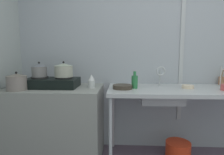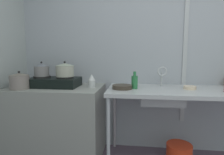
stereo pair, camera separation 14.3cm
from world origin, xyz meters
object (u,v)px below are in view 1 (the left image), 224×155
(frying_pan, at_px, (123,87))
(bucket_on_floor, at_px, (178,152))
(pot_beside_stove, at_px, (17,82))
(small_bowl_on_drainboard, at_px, (188,87))
(pot_on_right_burner, at_px, (64,70))
(bottle_by_sink, at_px, (135,81))
(stove, at_px, (52,83))
(percolator, at_px, (91,81))
(pot_on_left_burner, at_px, (39,70))
(sink_basin, at_px, (161,95))
(faucet, at_px, (160,73))
(utensil_jar, at_px, (221,81))

(frying_pan, xyz_separation_m, bucket_on_floor, (0.64, 0.01, -0.76))
(pot_beside_stove, distance_m, small_bowl_on_drainboard, 1.87)
(pot_on_right_burner, height_order, bottle_by_sink, pot_on_right_burner)
(pot_beside_stove, bearing_deg, small_bowl_on_drainboard, 6.56)
(pot_beside_stove, xyz_separation_m, bucket_on_floor, (1.76, 0.16, -0.83))
(stove, relative_size, percolator, 3.91)
(pot_on_right_burner, xyz_separation_m, pot_beside_stove, (-0.45, -0.19, -0.11))
(bottle_by_sink, bearing_deg, pot_beside_stove, -171.88)
(frying_pan, bearing_deg, percolator, 171.94)
(pot_on_left_burner, bearing_deg, sink_basin, -0.97)
(small_bowl_on_drainboard, xyz_separation_m, bottle_by_sink, (-0.60, -0.03, 0.06))
(stove, xyz_separation_m, frying_pan, (0.82, -0.05, -0.03))
(faucet, bearing_deg, small_bowl_on_drainboard, -24.45)
(percolator, relative_size, utensil_jar, 0.74)
(utensil_jar, distance_m, bucket_on_floor, 1.05)
(pot_on_right_burner, relative_size, percolator, 1.38)
(pot_on_left_burner, xyz_separation_m, faucet, (1.41, 0.15, -0.04))
(percolator, height_order, utensil_jar, utensil_jar)
(stove, height_order, bucket_on_floor, stove)
(pot_beside_stove, height_order, utensil_jar, utensil_jar)
(pot_on_left_burner, distance_m, utensil_jar, 2.23)
(bucket_on_floor, bearing_deg, pot_on_right_burner, 178.44)
(sink_basin, bearing_deg, pot_on_right_burner, 178.78)
(bottle_by_sink, relative_size, utensil_jar, 0.93)
(small_bowl_on_drainboard, bearing_deg, bottle_by_sink, -176.70)
(percolator, distance_m, bottle_by_sink, 0.49)
(sink_basin, height_order, utensil_jar, utensil_jar)
(pot_on_left_burner, distance_m, percolator, 0.62)
(bottle_by_sink, xyz_separation_m, utensil_jar, (1.11, 0.30, -0.02))
(stove, relative_size, frying_pan, 2.72)
(stove, xyz_separation_m, utensil_jar, (2.06, 0.28, -0.00))
(pot_on_right_burner, height_order, frying_pan, pot_on_right_burner)
(pot_beside_stove, bearing_deg, frying_pan, 7.37)
(faucet, xyz_separation_m, bottle_by_sink, (-0.32, -0.16, -0.08))
(sink_basin, bearing_deg, pot_on_left_burner, 179.03)
(bucket_on_floor, bearing_deg, faucet, 135.69)
(sink_basin, bearing_deg, bucket_on_floor, -3.30)
(stove, height_order, sink_basin, stove)
(small_bowl_on_drainboard, bearing_deg, pot_on_left_burner, -179.37)
(frying_pan, relative_size, small_bowl_on_drainboard, 1.65)
(pot_on_right_burner, height_order, small_bowl_on_drainboard, pot_on_right_burner)
(pot_on_right_burner, bearing_deg, pot_on_left_burner, 180.00)
(pot_beside_stove, distance_m, faucet, 1.61)
(small_bowl_on_drainboard, distance_m, bucket_on_floor, 0.77)
(pot_on_left_burner, relative_size, bucket_on_floor, 0.62)
(stove, xyz_separation_m, pot_on_right_burner, (0.14, 0.00, 0.15))
(pot_on_right_burner, xyz_separation_m, sink_basin, (1.10, -0.02, -0.28))
(pot_on_right_burner, distance_m, percolator, 0.34)
(pot_beside_stove, bearing_deg, sink_basin, 6.33)
(stove, height_order, pot_on_right_burner, pot_on_right_burner)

